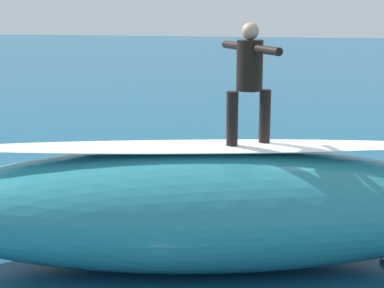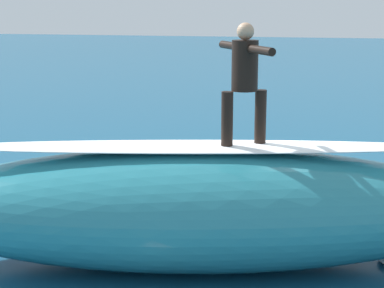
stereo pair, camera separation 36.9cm
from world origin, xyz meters
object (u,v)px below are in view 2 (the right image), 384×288
object	(u,v)px
surfboard_riding	(243,147)
surfer_riding	(245,75)
surfboard_paddling	(157,185)
surfer_paddling	(163,177)

from	to	relation	value
surfboard_riding	surfer_riding	world-z (taller)	surfer_riding
surfboard_riding	surfer_riding	distance (m)	1.01
surfer_riding	surfboard_paddling	distance (m)	5.00
surfboard_riding	surfer_paddling	size ratio (longest dim) A/B	1.24
surfboard_paddling	surfer_paddling	bearing A→B (deg)	180.00
surfboard_riding	surfboard_paddling	distance (m)	4.53
surfer_riding	surfer_paddling	xyz separation A→B (m)	(2.17, -3.54, -2.53)
surfer_riding	surfboard_paddling	xyz separation A→B (m)	(2.28, -3.53, -2.71)
surfer_paddling	surfboard_riding	bearing A→B (deg)	112.87
surfer_riding	surfer_paddling	distance (m)	4.87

